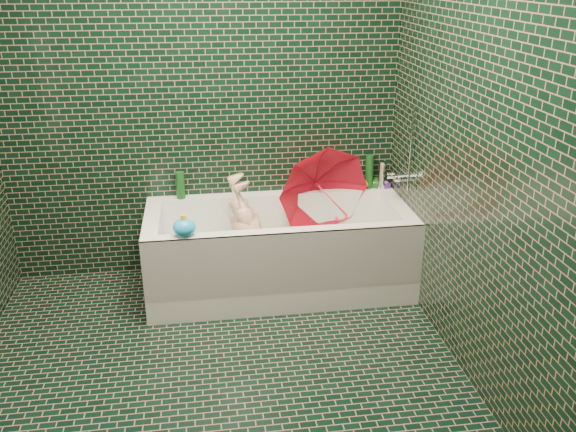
{
  "coord_description": "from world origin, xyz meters",
  "views": [
    {
      "loc": [
        -0.02,
        -2.57,
        2.01
      ],
      "look_at": [
        0.48,
        0.82,
        0.59
      ],
      "focal_mm": 38.0,
      "sensor_mm": 36.0,
      "label": 1
    }
  ],
  "objects": [
    {
      "name": "wall_right",
      "position": [
        1.3,
        0.0,
        1.25
      ],
      "size": [
        0.0,
        2.8,
        2.8
      ],
      "primitive_type": "plane",
      "rotation": [
        1.57,
        0.0,
        -1.57
      ],
      "color": "black",
      "rests_on": "floor"
    },
    {
      "name": "bath_mat",
      "position": [
        0.45,
        1.02,
        0.16
      ],
      "size": [
        1.35,
        0.47,
        0.01
      ],
      "primitive_type": "cube",
      "color": "green",
      "rests_on": "bathtub"
    },
    {
      "name": "wall_front",
      "position": [
        0.0,
        -1.4,
        1.25
      ],
      "size": [
        2.8,
        0.0,
        2.8
      ],
      "primitive_type": "plane",
      "rotation": [
        -1.57,
        0.0,
        0.0
      ],
      "color": "black",
      "rests_on": "floor"
    },
    {
      "name": "bottle_right_pump",
      "position": [
        1.22,
        1.33,
        0.65
      ],
      "size": [
        0.06,
        0.06,
        0.2
      ],
      "primitive_type": "cylinder",
      "rotation": [
        0.0,
        0.0,
        -0.27
      ],
      "color": "silver",
      "rests_on": "bathtub"
    },
    {
      "name": "water",
      "position": [
        0.45,
        1.02,
        0.3
      ],
      "size": [
        1.48,
        0.53,
        0.0
      ],
      "primitive_type": "cube",
      "color": "silver",
      "rests_on": "bathtub"
    },
    {
      "name": "soap_bottle_c",
      "position": [
        1.17,
        1.33,
        0.55
      ],
      "size": [
        0.18,
        0.18,
        0.18
      ],
      "primitive_type": "imported",
      "rotation": [
        0.0,
        0.0,
        -0.41
      ],
      "color": "#134216",
      "rests_on": "bathtub"
    },
    {
      "name": "floor",
      "position": [
        0.0,
        0.0,
        0.0
      ],
      "size": [
        2.8,
        2.8,
        0.0
      ],
      "primitive_type": "plane",
      "color": "black",
      "rests_on": "ground"
    },
    {
      "name": "bottle_right_tall",
      "position": [
        1.14,
        1.35,
        0.67
      ],
      "size": [
        0.07,
        0.07,
        0.24
      ],
      "primitive_type": "cylinder",
      "rotation": [
        0.0,
        0.0,
        0.36
      ],
      "color": "#134216",
      "rests_on": "bathtub"
    },
    {
      "name": "soap_bottle_a",
      "position": [
        1.25,
        1.32,
        0.55
      ],
      "size": [
        0.11,
        0.11,
        0.26
      ],
      "primitive_type": "imported",
      "rotation": [
        0.0,
        0.0,
        0.09
      ],
      "color": "white",
      "rests_on": "bathtub"
    },
    {
      "name": "bathtub",
      "position": [
        0.45,
        1.01,
        0.21
      ],
      "size": [
        1.7,
        0.75,
        0.55
      ],
      "color": "white",
      "rests_on": "floor"
    },
    {
      "name": "bottle_left_short",
      "position": [
        -0.17,
        1.37,
        0.63
      ],
      "size": [
        0.07,
        0.07,
        0.16
      ],
      "primitive_type": "cylinder",
      "rotation": [
        0.0,
        0.0,
        -0.35
      ],
      "color": "white",
      "rests_on": "bathtub"
    },
    {
      "name": "bath_toy",
      "position": [
        -0.14,
        0.71,
        0.61
      ],
      "size": [
        0.15,
        0.12,
        0.13
      ],
      "rotation": [
        0.0,
        0.0,
        -0.12
      ],
      "color": "#1A9EF2",
      "rests_on": "bathtub"
    },
    {
      "name": "faucet",
      "position": [
        1.26,
        1.02,
        0.77
      ],
      "size": [
        0.18,
        0.19,
        0.55
      ],
      "color": "silver",
      "rests_on": "wall_right"
    },
    {
      "name": "wall_back",
      "position": [
        0.0,
        1.4,
        1.25
      ],
      "size": [
        2.8,
        0.0,
        2.8
      ],
      "primitive_type": "plane",
      "rotation": [
        1.57,
        0.0,
        0.0
      ],
      "color": "black",
      "rests_on": "floor"
    },
    {
      "name": "bottle_left_tall",
      "position": [
        -0.17,
        1.34,
        0.64
      ],
      "size": [
        0.08,
        0.08,
        0.18
      ],
      "primitive_type": "cylinder",
      "rotation": [
        0.0,
        0.0,
        -0.37
      ],
      "color": "#134216",
      "rests_on": "bathtub"
    },
    {
      "name": "umbrella",
      "position": [
        0.81,
        1.12,
        0.58
      ],
      "size": [
        0.89,
        0.81,
        0.81
      ],
      "primitive_type": "imported",
      "rotation": [
        0.14,
        -0.38,
        0.19
      ],
      "color": "red",
      "rests_on": "bathtub"
    },
    {
      "name": "child",
      "position": [
        0.3,
        1.03,
        0.31
      ],
      "size": [
        0.99,
        0.41,
        0.44
      ],
      "primitive_type": "imported",
      "rotation": [
        -1.34,
        0.0,
        -1.5
      ],
      "color": "#D6AA86",
      "rests_on": "bathtub"
    },
    {
      "name": "rubber_duck",
      "position": [
        1.11,
        1.35,
        0.59
      ],
      "size": [
        0.11,
        0.08,
        0.09
      ],
      "rotation": [
        0.0,
        0.0,
        -0.13
      ],
      "color": "yellow",
      "rests_on": "bathtub"
    },
    {
      "name": "soap_bottle_b",
      "position": [
        1.25,
        1.31,
        0.55
      ],
      "size": [
        0.09,
        0.09,
        0.17
      ],
      "primitive_type": "imported",
      "rotation": [
        0.0,
        0.0,
        0.11
      ],
      "color": "#3F1F75",
      "rests_on": "bathtub"
    }
  ]
}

